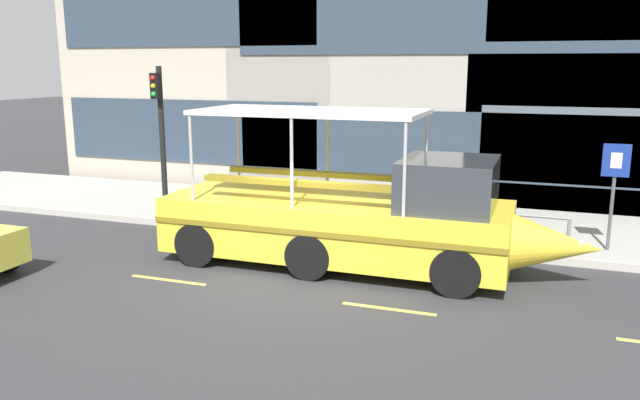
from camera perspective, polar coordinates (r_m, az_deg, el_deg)
ground_plane at (r=13.56m, az=-2.91°, el=-7.23°), size 120.00×120.00×0.00m
sidewalk at (r=18.61m, az=3.71°, el=-1.56°), size 32.00×4.80×0.18m
curb_edge at (r=16.31m, az=1.29°, el=-3.52°), size 32.00×0.18×0.18m
lane_centreline at (r=12.82m, az=-4.38°, el=-8.40°), size 25.80×0.12×0.01m
curb_guardrail at (r=16.33m, az=3.17°, el=-1.11°), size 10.41×0.09×0.86m
traffic_light_pole at (r=18.81m, az=-14.19°, el=6.49°), size 0.24×0.46×4.26m
parking_sign at (r=16.13m, az=25.01°, el=1.75°), size 0.60×0.12×2.53m
duck_tour_boat at (r=14.16m, az=3.46°, el=-1.68°), size 9.66×2.67×3.51m
pedestrian_near_bow at (r=16.53m, az=15.05°, el=-0.13°), size 0.37×0.30×1.52m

